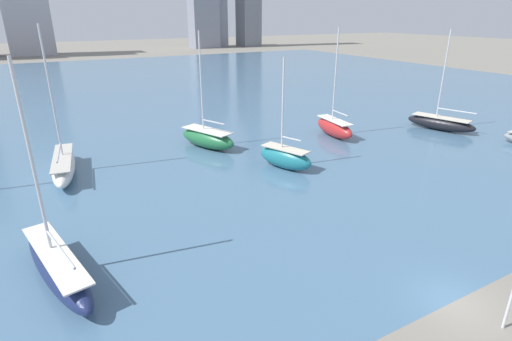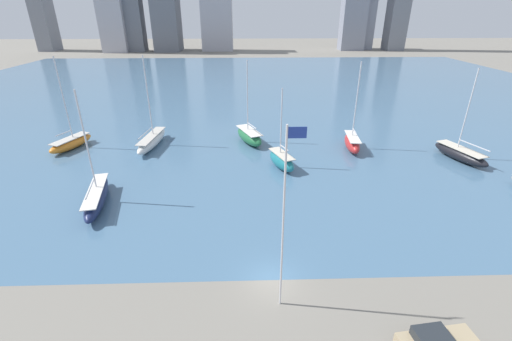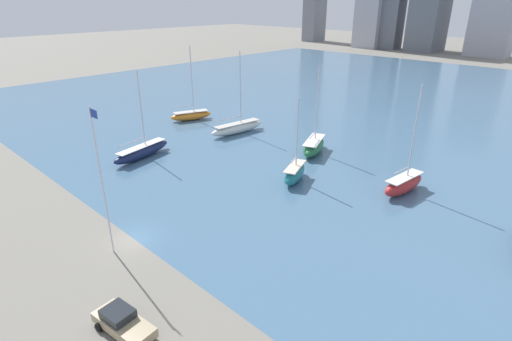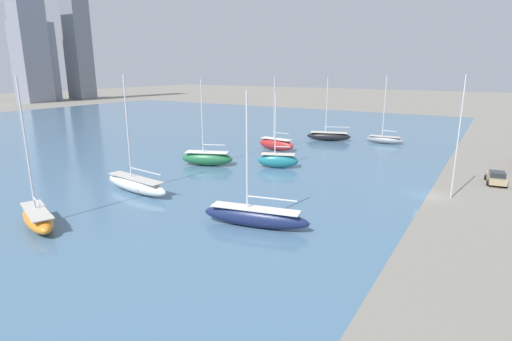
% 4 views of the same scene
% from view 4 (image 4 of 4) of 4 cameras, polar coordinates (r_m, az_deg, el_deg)
% --- Properties ---
extents(ground_plane, '(500.00, 500.00, 0.00)m').
position_cam_4_polar(ground_plane, '(51.29, 23.28, -3.31)').
color(ground_plane, gray).
extents(harbor_water, '(180.00, 140.00, 0.00)m').
position_cam_4_polar(harbor_water, '(91.39, -25.79, 3.77)').
color(harbor_water, '#476B89').
rests_on(harbor_water, ground_plane).
extents(flag_pole, '(1.24, 0.14, 13.95)m').
position_cam_4_polar(flag_pole, '(49.97, 26.98, 4.68)').
color(flag_pole, silver).
rests_on(flag_pole, ground_plane).
extents(sailboat_orange, '(4.93, 8.27, 13.88)m').
position_cam_4_polar(sailboat_orange, '(42.95, -28.76, -5.89)').
color(sailboat_orange, orange).
rests_on(sailboat_orange, harbor_water).
extents(sailboat_black, '(4.97, 9.24, 12.88)m').
position_cam_4_polar(sailboat_black, '(84.44, 10.35, 4.88)').
color(sailboat_black, black).
rests_on(sailboat_black, harbor_water).
extents(sailboat_red, '(2.84, 7.57, 13.19)m').
position_cam_4_polar(sailboat_red, '(73.20, 2.91, 3.82)').
color(sailboat_red, '#B72828').
rests_on(sailboat_red, harbor_water).
extents(sailboat_green, '(5.35, 8.33, 13.01)m').
position_cam_4_polar(sailboat_green, '(61.98, -6.99, 1.78)').
color(sailboat_green, '#236B3D').
rests_on(sailboat_green, harbor_water).
extents(sailboat_teal, '(4.06, 6.43, 10.90)m').
position_cam_4_polar(sailboat_teal, '(60.11, 3.14, 1.48)').
color(sailboat_teal, '#1E757F').
rests_on(sailboat_teal, harbor_water).
extents(sailboat_navy, '(4.01, 10.59, 12.75)m').
position_cam_4_polar(sailboat_navy, '(37.83, -0.14, -6.57)').
color(sailboat_navy, '#19234C').
rests_on(sailboat_navy, harbor_water).
extents(sailboat_gray, '(2.01, 7.34, 13.23)m').
position_cam_4_polar(sailboat_gray, '(83.91, 17.91, 4.29)').
color(sailboat_gray, gray).
rests_on(sailboat_gray, harbor_water).
extents(sailboat_white, '(3.32, 11.03, 13.90)m').
position_cam_4_polar(sailboat_white, '(50.20, -16.78, -1.89)').
color(sailboat_white, white).
rests_on(sailboat_white, harbor_water).
extents(parked_pickup_tan, '(5.23, 2.73, 1.70)m').
position_cam_4_polar(parked_pickup_tan, '(60.42, 31.10, -0.86)').
color(parked_pickup_tan, tan).
rests_on(parked_pickup_tan, ground_plane).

